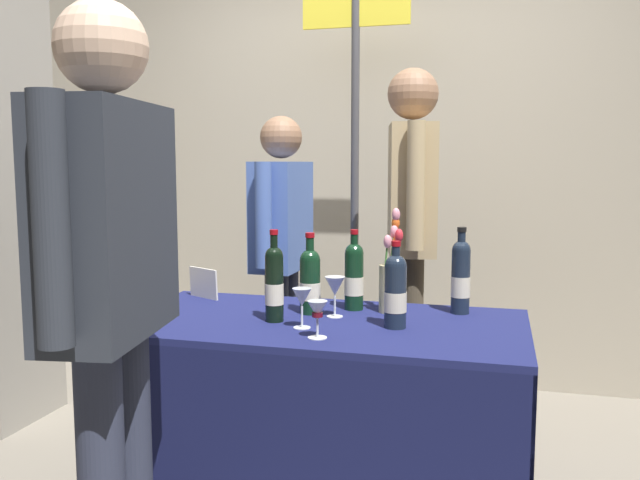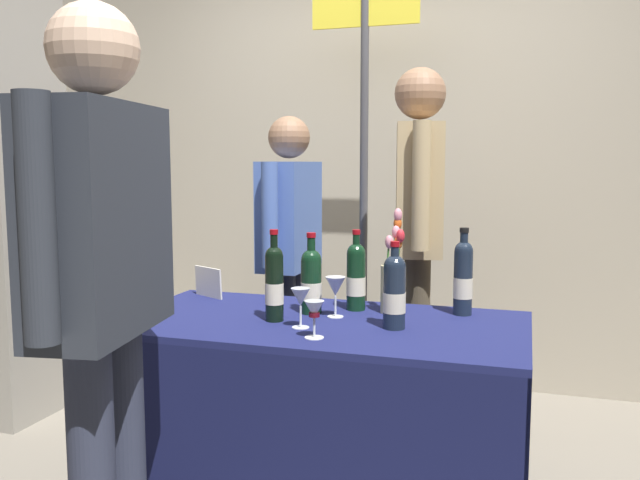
{
  "view_description": "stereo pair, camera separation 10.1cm",
  "coord_description": "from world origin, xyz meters",
  "px_view_note": "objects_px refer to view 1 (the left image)",
  "views": [
    {
      "loc": [
        0.63,
        -2.31,
        1.31
      ],
      "look_at": [
        0.0,
        0.0,
        1.03
      ],
      "focal_mm": 37.05,
      "sensor_mm": 36.0,
      "label": 1
    },
    {
      "loc": [
        0.72,
        -2.29,
        1.31
      ],
      "look_at": [
        0.0,
        0.0,
        1.03
      ],
      "focal_mm": 37.05,
      "sensor_mm": 36.0,
      "label": 2
    }
  ],
  "objects_px": {
    "tasting_table": "(320,377)",
    "booth_signpost": "(355,151)",
    "wine_glass_mid": "(317,311)",
    "wine_glass_near_vendor": "(335,287)",
    "flower_vase": "(392,279)",
    "taster_foreground_right": "(109,264)",
    "display_bottle_0": "(395,290)",
    "wine_glass_near_taster": "(302,299)",
    "vendor_presenter": "(282,240)",
    "featured_wine_bottle": "(461,276)"
  },
  "relations": [
    {
      "from": "tasting_table",
      "to": "wine_glass_near_taster",
      "type": "xyz_separation_m",
      "value": [
        -0.03,
        -0.13,
        0.33
      ]
    },
    {
      "from": "featured_wine_bottle",
      "to": "display_bottle_0",
      "type": "xyz_separation_m",
      "value": [
        -0.21,
        -0.29,
        -0.01
      ]
    },
    {
      "from": "vendor_presenter",
      "to": "booth_signpost",
      "type": "xyz_separation_m",
      "value": [
        0.32,
        0.3,
        0.46
      ]
    },
    {
      "from": "wine_glass_near_taster",
      "to": "flower_vase",
      "type": "xyz_separation_m",
      "value": [
        0.27,
        0.33,
        0.03
      ]
    },
    {
      "from": "display_bottle_0",
      "to": "taster_foreground_right",
      "type": "height_order",
      "value": "taster_foreground_right"
    },
    {
      "from": "tasting_table",
      "to": "wine_glass_mid",
      "type": "height_order",
      "value": "wine_glass_mid"
    },
    {
      "from": "display_bottle_0",
      "to": "wine_glass_near_taster",
      "type": "height_order",
      "value": "display_bottle_0"
    },
    {
      "from": "wine_glass_mid",
      "to": "booth_signpost",
      "type": "bearing_deg",
      "value": 97.16
    },
    {
      "from": "wine_glass_near_vendor",
      "to": "booth_signpost",
      "type": "xyz_separation_m",
      "value": [
        -0.16,
        1.08,
        0.53
      ]
    },
    {
      "from": "wine_glass_near_vendor",
      "to": "wine_glass_near_taster",
      "type": "height_order",
      "value": "wine_glass_near_vendor"
    },
    {
      "from": "wine_glass_near_vendor",
      "to": "vendor_presenter",
      "type": "relative_size",
      "value": 0.1
    },
    {
      "from": "featured_wine_bottle",
      "to": "booth_signpost",
      "type": "bearing_deg",
      "value": 124.37
    },
    {
      "from": "tasting_table",
      "to": "taster_foreground_right",
      "type": "xyz_separation_m",
      "value": [
        -0.35,
        -0.82,
        0.54
      ]
    },
    {
      "from": "booth_signpost",
      "to": "wine_glass_mid",
      "type": "bearing_deg",
      "value": -82.84
    },
    {
      "from": "vendor_presenter",
      "to": "tasting_table",
      "type": "bearing_deg",
      "value": 28.43
    },
    {
      "from": "tasting_table",
      "to": "wine_glass_near_taster",
      "type": "bearing_deg",
      "value": -103.48
    },
    {
      "from": "flower_vase",
      "to": "taster_foreground_right",
      "type": "xyz_separation_m",
      "value": [
        -0.58,
        -1.02,
        0.19
      ]
    },
    {
      "from": "wine_glass_near_taster",
      "to": "booth_signpost",
      "type": "relative_size",
      "value": 0.06
    },
    {
      "from": "wine_glass_near_taster",
      "to": "vendor_presenter",
      "type": "distance_m",
      "value": 1.07
    },
    {
      "from": "wine_glass_near_taster",
      "to": "taster_foreground_right",
      "type": "bearing_deg",
      "value": -114.83
    },
    {
      "from": "display_bottle_0",
      "to": "flower_vase",
      "type": "height_order",
      "value": "flower_vase"
    },
    {
      "from": "featured_wine_bottle",
      "to": "wine_glass_near_vendor",
      "type": "xyz_separation_m",
      "value": [
        -0.45,
        -0.19,
        -0.03
      ]
    },
    {
      "from": "tasting_table",
      "to": "wine_glass_mid",
      "type": "distance_m",
      "value": 0.4
    },
    {
      "from": "wine_glass_mid",
      "to": "booth_signpost",
      "type": "xyz_separation_m",
      "value": [
        -0.18,
        1.4,
        0.55
      ]
    },
    {
      "from": "vendor_presenter",
      "to": "taster_foreground_right",
      "type": "relative_size",
      "value": 0.9
    },
    {
      "from": "flower_vase",
      "to": "vendor_presenter",
      "type": "relative_size",
      "value": 0.26
    },
    {
      "from": "wine_glass_mid",
      "to": "taster_foreground_right",
      "type": "xyz_separation_m",
      "value": [
        -0.41,
        -0.57,
        0.23
      ]
    },
    {
      "from": "tasting_table",
      "to": "booth_signpost",
      "type": "relative_size",
      "value": 0.68
    },
    {
      "from": "flower_vase",
      "to": "vendor_presenter",
      "type": "xyz_separation_m",
      "value": [
        -0.67,
        0.65,
        0.06
      ]
    },
    {
      "from": "wine_glass_near_taster",
      "to": "taster_foreground_right",
      "type": "distance_m",
      "value": 0.79
    },
    {
      "from": "wine_glass_mid",
      "to": "wine_glass_near_vendor",
      "type": "bearing_deg",
      "value": 93.16
    },
    {
      "from": "booth_signpost",
      "to": "tasting_table",
      "type": "bearing_deg",
      "value": -84.14
    },
    {
      "from": "wine_glass_mid",
      "to": "vendor_presenter",
      "type": "bearing_deg",
      "value": 114.02
    },
    {
      "from": "featured_wine_bottle",
      "to": "wine_glass_near_vendor",
      "type": "bearing_deg",
      "value": -157.54
    },
    {
      "from": "tasting_table",
      "to": "wine_glass_mid",
      "type": "relative_size",
      "value": 11.89
    },
    {
      "from": "wine_glass_near_vendor",
      "to": "vendor_presenter",
      "type": "height_order",
      "value": "vendor_presenter"
    },
    {
      "from": "tasting_table",
      "to": "featured_wine_bottle",
      "type": "bearing_deg",
      "value": 27.25
    },
    {
      "from": "featured_wine_bottle",
      "to": "taster_foreground_right",
      "type": "bearing_deg",
      "value": -128.22
    },
    {
      "from": "flower_vase",
      "to": "featured_wine_bottle",
      "type": "bearing_deg",
      "value": 11.36
    },
    {
      "from": "wine_glass_mid",
      "to": "tasting_table",
      "type": "bearing_deg",
      "value": 103.14
    },
    {
      "from": "wine_glass_near_vendor",
      "to": "taster_foreground_right",
      "type": "distance_m",
      "value": 0.99
    },
    {
      "from": "wine_glass_near_taster",
      "to": "wine_glass_near_vendor",
      "type": "bearing_deg",
      "value": 70.08
    },
    {
      "from": "wine_glass_mid",
      "to": "taster_foreground_right",
      "type": "bearing_deg",
      "value": -125.44
    },
    {
      "from": "vendor_presenter",
      "to": "wine_glass_near_taster",
      "type": "bearing_deg",
      "value": 23.79
    },
    {
      "from": "wine_glass_mid",
      "to": "wine_glass_near_taster",
      "type": "distance_m",
      "value": 0.15
    },
    {
      "from": "wine_glass_mid",
      "to": "display_bottle_0",
      "type": "bearing_deg",
      "value": 42.48
    },
    {
      "from": "wine_glass_mid",
      "to": "vendor_presenter",
      "type": "relative_size",
      "value": 0.08
    },
    {
      "from": "display_bottle_0",
      "to": "wine_glass_mid",
      "type": "distance_m",
      "value": 0.31
    },
    {
      "from": "wine_glass_near_vendor",
      "to": "vendor_presenter",
      "type": "xyz_separation_m",
      "value": [
        -0.47,
        0.79,
        0.07
      ]
    },
    {
      "from": "wine_glass_mid",
      "to": "taster_foreground_right",
      "type": "height_order",
      "value": "taster_foreground_right"
    }
  ]
}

